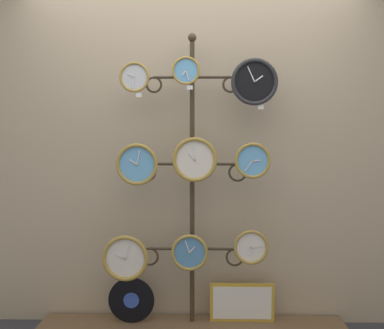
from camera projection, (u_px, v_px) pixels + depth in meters
The scene contains 17 objects.
shop_wall at pixel (193, 137), 3.36m from camera, with size 4.40×0.04×2.80m.
low_shelf at pixel (192, 328), 3.22m from camera, with size 2.20×0.36×0.06m.
display_stand at pixel (192, 224), 3.23m from camera, with size 0.79×0.34×2.13m.
clock_top_left at pixel (134, 77), 3.08m from camera, with size 0.21×0.04×0.21m.
clock_top_center at pixel (186, 71), 3.07m from camera, with size 0.19×0.04×0.19m.
clock_top_right at pixel (254, 82), 3.08m from camera, with size 0.32×0.04×0.32m.
clock_middle_left at pixel (137, 164), 3.13m from camera, with size 0.30×0.04×0.30m.
clock_middle_center at pixel (195, 160), 3.12m from camera, with size 0.31×0.04×0.31m.
clock_middle_right at pixel (253, 161), 3.11m from camera, with size 0.25×0.04×0.25m.
clock_bottom_left at pixel (125, 258), 3.14m from camera, with size 0.33×0.04×0.33m.
clock_bottom_center at pixel (190, 252), 3.16m from camera, with size 0.26×0.04×0.26m.
clock_bottom_right at pixel (251, 247), 3.15m from camera, with size 0.25×0.04×0.25m.
vinyl_record at pixel (131, 300), 3.23m from camera, with size 0.33×0.01×0.33m.
picture_frame at pixel (242, 303), 3.26m from camera, with size 0.47×0.02×0.28m.
price_tag_upper at pixel (139, 95), 3.09m from camera, with size 0.04×0.00×0.03m.
price_tag_mid at pixel (190, 87), 3.07m from camera, with size 0.04×0.00×0.03m.
price_tag_lower at pixel (261, 107), 3.09m from camera, with size 0.04×0.00×0.03m.
Camera 1 is at (0.07, -2.79, 1.40)m, focal length 42.00 mm.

